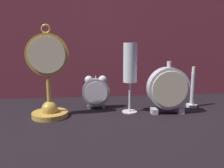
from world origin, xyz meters
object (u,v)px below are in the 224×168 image
(alarm_clock_twin_bell, at_px, (96,91))
(brass_candlestick, at_px, (192,94))
(pocket_watch_on_stand, at_px, (48,83))
(mantel_clock_silver, at_px, (168,89))
(champagne_flute, at_px, (130,67))

(alarm_clock_twin_bell, xyz_separation_m, brass_candlestick, (0.35, -0.02, -0.02))
(pocket_watch_on_stand, height_order, alarm_clock_twin_bell, pocket_watch_on_stand)
(alarm_clock_twin_bell, height_order, mantel_clock_silver, mantel_clock_silver)
(champagne_flute, bearing_deg, alarm_clock_twin_bell, 154.16)
(alarm_clock_twin_bell, height_order, brass_candlestick, brass_candlestick)
(brass_candlestick, bearing_deg, pocket_watch_on_stand, -172.86)
(pocket_watch_on_stand, relative_size, champagne_flute, 1.24)
(brass_candlestick, bearing_deg, champagne_flute, -170.62)
(champagne_flute, bearing_deg, mantel_clock_silver, -12.64)
(alarm_clock_twin_bell, bearing_deg, mantel_clock_silver, -19.18)
(pocket_watch_on_stand, xyz_separation_m, champagne_flute, (0.27, 0.02, 0.05))
(mantel_clock_silver, xyz_separation_m, champagne_flute, (-0.13, 0.03, 0.07))
(mantel_clock_silver, distance_m, brass_candlestick, 0.14)
(pocket_watch_on_stand, distance_m, brass_candlestick, 0.52)
(alarm_clock_twin_bell, relative_size, champagne_flute, 0.51)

